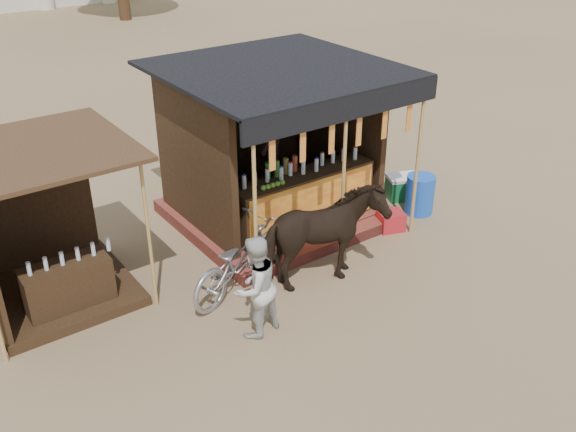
# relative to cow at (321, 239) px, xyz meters

# --- Properties ---
(ground) EXTENTS (120.00, 120.00, 0.00)m
(ground) POSITION_rel_cow_xyz_m (-0.30, -1.19, -0.80)
(ground) COLOR #846B4C
(ground) RESTS_ON ground
(main_stall) EXTENTS (3.60, 3.61, 2.78)m
(main_stall) POSITION_rel_cow_xyz_m (0.70, 2.17, 0.22)
(main_stall) COLOR maroon
(main_stall) RESTS_ON ground
(secondary_stall) EXTENTS (2.40, 2.40, 2.38)m
(secondary_stall) POSITION_rel_cow_xyz_m (-3.47, 2.05, 0.05)
(secondary_stall) COLOR #332412
(secondary_stall) RESTS_ON ground
(cow) EXTENTS (2.01, 1.16, 1.60)m
(cow) POSITION_rel_cow_xyz_m (0.00, 0.00, 0.00)
(cow) COLOR black
(cow) RESTS_ON ground
(motorbike) EXTENTS (2.14, 1.34, 1.06)m
(motorbike) POSITION_rel_cow_xyz_m (-1.04, 0.61, -0.27)
(motorbike) COLOR #96979F
(motorbike) RESTS_ON ground
(bystander) EXTENTS (0.81, 0.69, 1.47)m
(bystander) POSITION_rel_cow_xyz_m (-1.41, -0.39, -0.07)
(bystander) COLOR #BABBB5
(bystander) RESTS_ON ground
(blue_barrel) EXTENTS (0.59, 0.59, 0.73)m
(blue_barrel) POSITION_rel_cow_xyz_m (2.95, 0.81, -0.44)
(blue_barrel) COLOR blue
(blue_barrel) RESTS_ON ground
(red_crate) EXTENTS (0.52, 0.47, 0.33)m
(red_crate) POSITION_rel_cow_xyz_m (2.07, 0.63, -0.64)
(red_crate) COLOR #A81C22
(red_crate) RESTS_ON ground
(cooler) EXTENTS (0.76, 0.66, 0.46)m
(cooler) POSITION_rel_cow_xyz_m (3.15, 1.41, -0.57)
(cooler) COLOR #176936
(cooler) RESTS_ON ground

